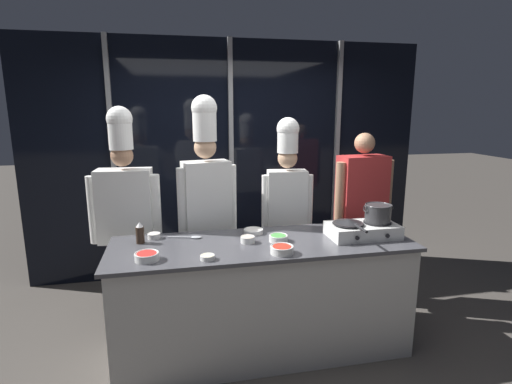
% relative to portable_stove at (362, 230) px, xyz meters
% --- Properties ---
extents(ground_plane, '(24.00, 24.00, 0.00)m').
position_rel_portable_stove_xyz_m(ground_plane, '(-0.82, 0.04, -0.98)').
color(ground_plane, '#47423D').
extents(window_wall_back, '(4.55, 0.09, 2.70)m').
position_rel_portable_stove_xyz_m(window_wall_back, '(-0.82, 1.71, 0.37)').
color(window_wall_back, black).
rests_on(window_wall_back, ground_plane).
extents(demo_counter, '(2.36, 0.78, 0.92)m').
position_rel_portable_stove_xyz_m(demo_counter, '(-0.82, 0.04, -0.52)').
color(demo_counter, beige).
rests_on(demo_counter, ground_plane).
extents(portable_stove, '(0.56, 0.34, 0.12)m').
position_rel_portable_stove_xyz_m(portable_stove, '(0.00, 0.00, 0.00)').
color(portable_stove, silver).
rests_on(portable_stove, demo_counter).
extents(frying_pan, '(0.25, 0.44, 0.04)m').
position_rel_portable_stove_xyz_m(frying_pan, '(-0.13, -0.01, 0.08)').
color(frying_pan, '#232326').
rests_on(frying_pan, portable_stove).
extents(stock_pot, '(0.24, 0.21, 0.14)m').
position_rel_portable_stove_xyz_m(stock_pot, '(0.13, 0.00, 0.14)').
color(stock_pot, '#333335').
rests_on(stock_pot, portable_stove).
extents(squeeze_bottle_soy, '(0.07, 0.07, 0.17)m').
position_rel_portable_stove_xyz_m(squeeze_bottle_soy, '(-1.76, 0.22, 0.02)').
color(squeeze_bottle_soy, '#332319').
rests_on(squeeze_bottle_soy, demo_counter).
extents(prep_bowl_scallions, '(0.15, 0.15, 0.05)m').
position_rel_portable_stove_xyz_m(prep_bowl_scallions, '(-0.70, 0.03, -0.03)').
color(prep_bowl_scallions, white).
rests_on(prep_bowl_scallions, demo_counter).
extents(prep_bowl_noodles, '(0.10, 0.10, 0.03)m').
position_rel_portable_stove_xyz_m(prep_bowl_noodles, '(-1.28, -0.24, -0.04)').
color(prep_bowl_noodles, white).
rests_on(prep_bowl_noodles, demo_counter).
extents(prep_bowl_chicken, '(0.11, 0.11, 0.05)m').
position_rel_portable_stove_xyz_m(prep_bowl_chicken, '(-0.94, 0.05, -0.03)').
color(prep_bowl_chicken, white).
rests_on(prep_bowl_chicken, demo_counter).
extents(prep_bowl_bell_pepper, '(0.17, 0.17, 0.06)m').
position_rel_portable_stove_xyz_m(prep_bowl_bell_pepper, '(-1.69, -0.16, -0.03)').
color(prep_bowl_bell_pepper, white).
rests_on(prep_bowl_bell_pepper, demo_counter).
extents(prep_bowl_chili_flakes, '(0.17, 0.17, 0.06)m').
position_rel_portable_stove_xyz_m(prep_bowl_chili_flakes, '(-0.74, -0.23, -0.02)').
color(prep_bowl_chili_flakes, white).
rests_on(prep_bowl_chili_flakes, demo_counter).
extents(prep_bowl_garlic, '(0.10, 0.10, 0.04)m').
position_rel_portable_stove_xyz_m(prep_bowl_garlic, '(-1.66, 0.31, -0.03)').
color(prep_bowl_garlic, white).
rests_on(prep_bowl_garlic, demo_counter).
extents(prep_bowl_rice, '(0.16, 0.16, 0.04)m').
position_rel_portable_stove_xyz_m(prep_bowl_rice, '(-0.85, 0.28, -0.04)').
color(prep_bowl_rice, white).
rests_on(prep_bowl_rice, demo_counter).
extents(serving_spoon_slotted, '(0.28, 0.10, 0.02)m').
position_rel_portable_stove_xyz_m(serving_spoon_slotted, '(-1.36, 0.25, -0.05)').
color(serving_spoon_slotted, '#B2B5BA').
rests_on(serving_spoon_slotted, demo_counter).
extents(chef_head, '(0.61, 0.28, 1.97)m').
position_rel_portable_stove_xyz_m(chef_head, '(-1.91, 0.69, 0.13)').
color(chef_head, '#232326').
rests_on(chef_head, ground_plane).
extents(chef_sous, '(0.53, 0.29, 2.06)m').
position_rel_portable_stove_xyz_m(chef_sous, '(-1.20, 0.65, 0.23)').
color(chef_sous, '#2D3856').
rests_on(chef_sous, ground_plane).
extents(chef_line, '(0.48, 0.23, 1.87)m').
position_rel_portable_stove_xyz_m(chef_line, '(-0.45, 0.66, 0.14)').
color(chef_line, '#232326').
rests_on(chef_line, ground_plane).
extents(person_guest, '(0.62, 0.28, 1.72)m').
position_rel_portable_stove_xyz_m(person_guest, '(0.34, 0.70, 0.05)').
color(person_guest, '#232326').
rests_on(person_guest, ground_plane).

